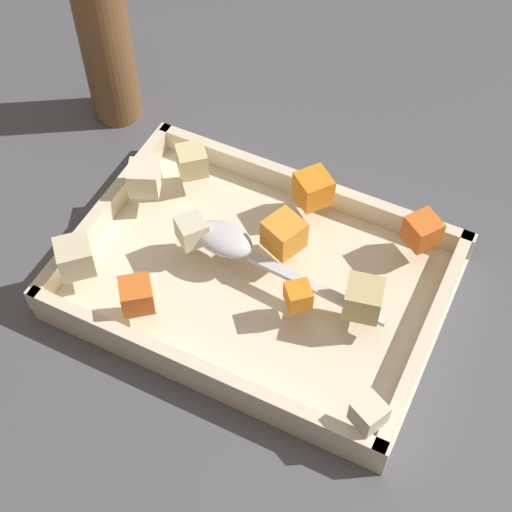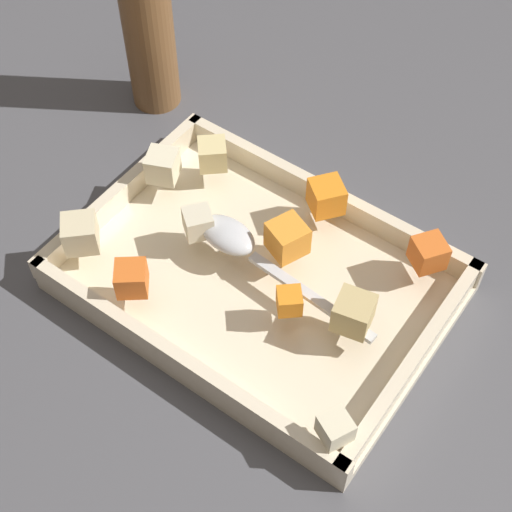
# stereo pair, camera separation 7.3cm
# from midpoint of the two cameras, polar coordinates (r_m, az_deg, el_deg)

# --- Properties ---
(ground_plane) EXTENTS (4.00, 4.00, 0.00)m
(ground_plane) POSITION_cam_midpoint_polar(r_m,az_deg,el_deg) (0.76, 2.11, -3.53)
(ground_plane) COLOR #4C4C51
(baking_dish) EXTENTS (0.36, 0.26, 0.04)m
(baking_dish) POSITION_cam_midpoint_polar(r_m,az_deg,el_deg) (0.76, 2.74, -1.97)
(baking_dish) COLOR beige
(baking_dish) RESTS_ON ground_plane
(carrot_chunk_near_left) EXTENTS (0.04, 0.04, 0.03)m
(carrot_chunk_near_left) POSITION_cam_midpoint_polar(r_m,az_deg,el_deg) (0.71, -6.36, -1.86)
(carrot_chunk_near_left) COLOR orange
(carrot_chunk_near_left) RESTS_ON baking_dish
(carrot_chunk_far_left) EXTENTS (0.04, 0.04, 0.03)m
(carrot_chunk_far_left) POSITION_cam_midpoint_polar(r_m,az_deg,el_deg) (0.77, 7.94, 4.22)
(carrot_chunk_far_left) COLOR orange
(carrot_chunk_far_left) RESTS_ON baking_dish
(carrot_chunk_near_right) EXTENTS (0.04, 0.04, 0.03)m
(carrot_chunk_near_right) POSITION_cam_midpoint_polar(r_m,az_deg,el_deg) (0.75, 15.42, 0.03)
(carrot_chunk_near_right) COLOR orange
(carrot_chunk_near_right) RESTS_ON baking_dish
(carrot_chunk_corner_sw) EXTENTS (0.04, 0.04, 0.03)m
(carrot_chunk_corner_sw) POSITION_cam_midpoint_polar(r_m,az_deg,el_deg) (0.74, 5.18, 1.15)
(carrot_chunk_corner_sw) COLOR orange
(carrot_chunk_corner_sw) RESTS_ON baking_dish
(carrot_chunk_far_right) EXTENTS (0.03, 0.03, 0.02)m
(carrot_chunk_far_right) POSITION_cam_midpoint_polar(r_m,az_deg,el_deg) (0.70, 5.47, -3.55)
(carrot_chunk_far_right) COLOR orange
(carrot_chunk_far_right) RESTS_ON baking_dish
(potato_chunk_mid_right) EXTENTS (0.04, 0.04, 0.03)m
(potato_chunk_mid_right) POSITION_cam_midpoint_polar(r_m,az_deg,el_deg) (0.80, -4.36, 6.54)
(potato_chunk_mid_right) COLOR beige
(potato_chunk_mid_right) RESTS_ON baking_dish
(potato_chunk_corner_nw) EXTENTS (0.04, 0.04, 0.03)m
(potato_chunk_corner_nw) POSITION_cam_midpoint_polar(r_m,az_deg,el_deg) (0.81, -0.68, 7.40)
(potato_chunk_corner_nw) COLOR #E0CC89
(potato_chunk_corner_nw) RESTS_ON baking_dish
(potato_chunk_corner_ne) EXTENTS (0.05, 0.05, 0.03)m
(potato_chunk_corner_ne) POSITION_cam_midpoint_polar(r_m,az_deg,el_deg) (0.75, -10.23, 1.48)
(potato_chunk_corner_ne) COLOR beige
(potato_chunk_corner_ne) RESTS_ON baking_dish
(potato_chunk_mid_left) EXTENTS (0.04, 0.04, 0.03)m
(potato_chunk_mid_left) POSITION_cam_midpoint_polar(r_m,az_deg,el_deg) (0.69, 10.25, -4.39)
(potato_chunk_mid_left) COLOR tan
(potato_chunk_mid_left) RESTS_ON baking_dish
(potato_chunk_rim_edge) EXTENTS (0.03, 0.03, 0.02)m
(potato_chunk_rim_edge) POSITION_cam_midpoint_polar(r_m,az_deg,el_deg) (0.64, 9.23, -12.75)
(potato_chunk_rim_edge) COLOR beige
(potato_chunk_rim_edge) RESTS_ON baking_dish
(parsnip_chunk_near_spoon) EXTENTS (0.04, 0.04, 0.03)m
(parsnip_chunk_near_spoon) POSITION_cam_midpoint_polar(r_m,az_deg,el_deg) (0.75, -1.56, 2.31)
(parsnip_chunk_near_spoon) COLOR beige
(parsnip_chunk_near_spoon) RESTS_ON baking_dish
(serving_spoon) EXTENTS (0.21, 0.04, 0.02)m
(serving_spoon) POSITION_cam_midpoint_polar(r_m,az_deg,el_deg) (0.74, 1.49, 0.81)
(serving_spoon) COLOR silver
(serving_spoon) RESTS_ON baking_dish
(pepper_mill) EXTENTS (0.06, 0.06, 0.24)m
(pepper_mill) POSITION_cam_midpoint_polar(r_m,az_deg,el_deg) (0.89, -5.67, 16.83)
(pepper_mill) COLOR brown
(pepper_mill) RESTS_ON ground_plane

